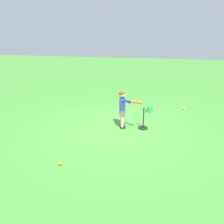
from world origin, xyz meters
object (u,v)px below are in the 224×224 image
object	(u,v)px
play_ball_far_left	(184,108)
batting_tee	(143,125)
play_ball_midfield	(60,163)
toy_bucket	(150,109)
child_batter	(123,106)

from	to	relation	value
play_ball_far_left	batting_tee	size ratio (longest dim) A/B	0.15
play_ball_midfield	toy_bucket	distance (m)	4.05
batting_tee	toy_bucket	distance (m)	1.46
child_batter	play_ball_far_left	bearing A→B (deg)	-42.05
batting_tee	play_ball_midfield	bearing A→B (deg)	145.98
child_batter	play_ball_far_left	size ratio (longest dim) A/B	11.49
child_batter	toy_bucket	bearing A→B (deg)	-24.27
child_batter	batting_tee	world-z (taller)	child_batter
child_batter	toy_bucket	xyz separation A→B (m)	(1.52, -0.69, -0.55)
play_ball_midfield	play_ball_far_left	bearing A→B (deg)	-33.38
play_ball_far_left	batting_tee	xyz separation A→B (m)	(-2.02, 1.29, 0.06)
play_ball_midfield	play_ball_far_left	size ratio (longest dim) A/B	0.83
play_ball_far_left	batting_tee	distance (m)	2.40
batting_tee	toy_bucket	xyz separation A→B (m)	(1.46, -0.10, -0.01)
play_ball_far_left	batting_tee	bearing A→B (deg)	147.34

